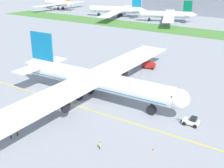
{
  "coord_description": "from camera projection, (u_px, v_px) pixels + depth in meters",
  "views": [
    {
      "loc": [
        46.28,
        -54.94,
        33.63
      ],
      "look_at": [
        3.09,
        9.5,
        3.59
      ],
      "focal_mm": 47.77,
      "sensor_mm": 36.0,
      "label": 1
    }
  ],
  "objects": [
    {
      "name": "ground_plane",
      "position": [
        82.0,
        105.0,
        78.73
      ],
      "size": [
        600.0,
        600.0,
        0.0
      ],
      "primitive_type": "plane",
      "color": "#9399A0",
      "rests_on": "ground"
    },
    {
      "name": "apron_taxi_line",
      "position": [
        79.0,
        107.0,
        77.81
      ],
      "size": [
        280.0,
        0.36,
        0.01
      ],
      "primitive_type": "cube",
      "color": "yellow",
      "rests_on": "ground"
    },
    {
      "name": "grass_median_strip",
      "position": [
        209.0,
        34.0,
        164.84
      ],
      "size": [
        320.0,
        24.0,
        0.1
      ],
      "primitive_type": "cube",
      "color": "#4C8438",
      "rests_on": "ground"
    },
    {
      "name": "airliner_foreground",
      "position": [
        92.0,
        80.0,
        80.67
      ],
      "size": [
        54.06,
        86.42,
        16.54
      ],
      "color": "white",
      "rests_on": "ground"
    },
    {
      "name": "pushback_tug",
      "position": [
        192.0,
        121.0,
        68.26
      ],
      "size": [
        5.44,
        2.35,
        2.19
      ],
      "color": "white",
      "rests_on": "ground"
    },
    {
      "name": "ground_crew_wingwalker_port",
      "position": [
        11.0,
        134.0,
        62.91
      ],
      "size": [
        0.56,
        0.33,
        1.62
      ],
      "color": "black",
      "rests_on": "ground"
    },
    {
      "name": "ground_crew_marshaller_front",
      "position": [
        100.0,
        145.0,
        59.14
      ],
      "size": [
        0.44,
        0.49,
        1.63
      ],
      "color": "black",
      "rests_on": "ground"
    },
    {
      "name": "ground_crew_wingwalker_starboard",
      "position": [
        17.0,
        132.0,
        63.91
      ],
      "size": [
        0.57,
        0.32,
        1.65
      ],
      "color": "black",
      "rests_on": "ground"
    },
    {
      "name": "traffic_cone_port_wing",
      "position": [
        153.0,
        149.0,
        59.09
      ],
      "size": [
        0.36,
        0.36,
        0.58
      ],
      "color": "#F2590C",
      "rests_on": "ground"
    },
    {
      "name": "service_truck_baggage_loader",
      "position": [
        149.0,
        65.0,
        107.2
      ],
      "size": [
        4.91,
        3.24,
        2.5
      ],
      "color": "#B21E19",
      "rests_on": "ground"
    },
    {
      "name": "parked_airliner_far_left",
      "position": [
        59.0,
        3.0,
        260.14
      ],
      "size": [
        37.46,
        56.73,
        16.46
      ],
      "color": "white",
      "rests_on": "ground"
    },
    {
      "name": "parked_airliner_far_centre",
      "position": [
        117.0,
        10.0,
        220.94
      ],
      "size": [
        43.88,
        70.22,
        15.4
      ],
      "color": "white",
      "rests_on": "ground"
    },
    {
      "name": "parked_airliner_far_right",
      "position": [
        168.0,
        15.0,
        200.13
      ],
      "size": [
        36.99,
        58.78,
        14.29
      ],
      "color": "white",
      "rests_on": "ground"
    },
    {
      "name": "terminal_building",
      "position": [
        213.0,
        3.0,
        227.38
      ],
      "size": [
        112.4,
        20.0,
        18.0
      ],
      "primitive_type": "cube",
      "color": "gray",
      "rests_on": "ground"
    }
  ]
}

